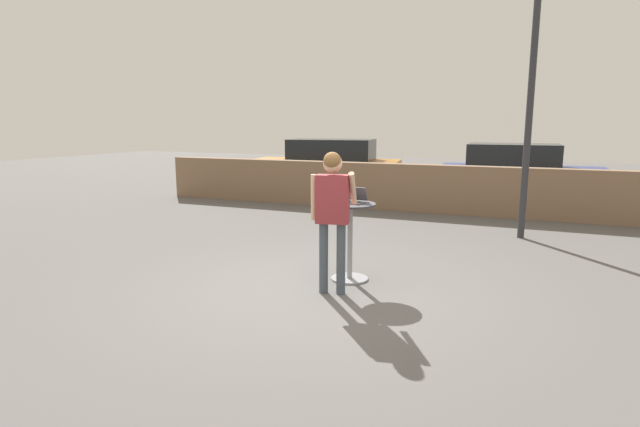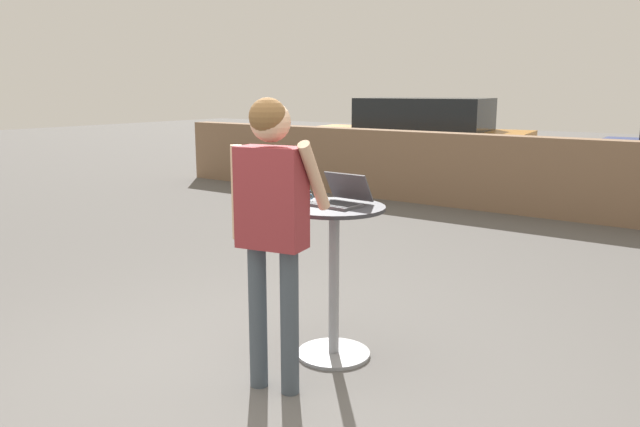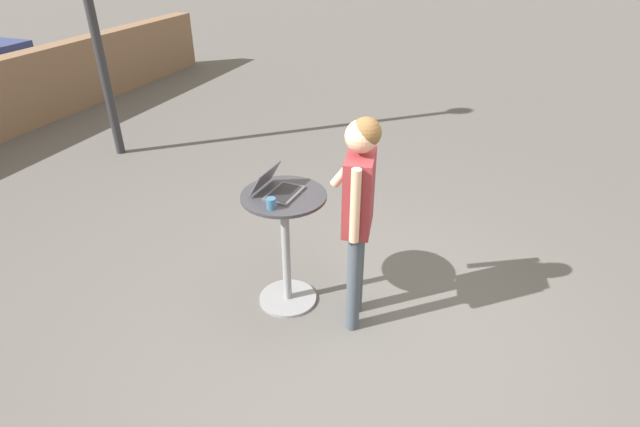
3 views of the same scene
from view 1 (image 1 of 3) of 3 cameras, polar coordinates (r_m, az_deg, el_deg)
The scene contains 9 objects.
ground_plane at distance 6.24m, azimuth -0.13°, elevation -9.21°, with size 50.00×50.00×0.00m, color #5B5956.
pavement_kerb at distance 12.12m, azimuth 11.61°, elevation 2.86°, with size 14.14×0.35×1.13m.
cafe_table at distance 6.65m, azimuth 3.45°, elevation -2.28°, with size 0.67×0.67×1.04m.
laptop at distance 6.61m, azimuth 3.67°, elevation 1.64°, with size 0.35×0.34×0.20m.
coffee_mug at distance 6.63m, azimuth 1.58°, elevation 1.65°, with size 0.10×0.07×0.08m.
standing_person at distance 6.00m, azimuth 1.43°, elevation 1.07°, with size 0.54×0.43×1.75m.
parked_car_near_street at distance 15.45m, azimuth 0.77°, elevation 5.54°, with size 4.75×2.35×1.61m.
parked_car_further_down at distance 14.05m, azimuth 21.70°, elevation 4.28°, with size 4.12×1.91×1.56m.
street_lamp at distance 9.76m, azimuth 23.12°, elevation 14.76°, with size 0.32×0.32×4.67m.
Camera 1 is at (2.27, -5.42, 2.08)m, focal length 28.00 mm.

